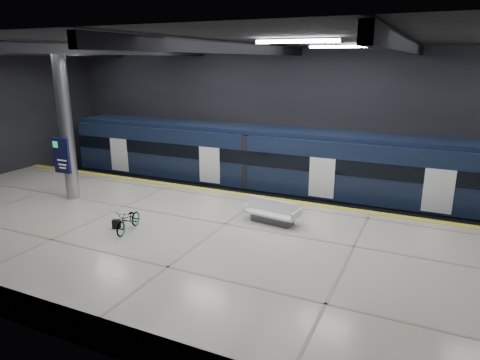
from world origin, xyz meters
The scene contains 10 objects.
ground centered at (0.00, 0.00, 0.00)m, with size 30.00×30.00×0.00m, color black.
room_shell centered at (0.00, 0.00, 5.72)m, with size 30.10×16.10×8.05m.
platform centered at (0.00, -2.50, 0.55)m, with size 30.00×11.00×1.10m, color #B4A998.
safety_strip centered at (0.00, 2.75, 1.11)m, with size 30.00×0.40×0.01m, color gold.
rails centered at (0.00, 5.50, 0.08)m, with size 30.00×1.52×0.16m.
train centered at (1.30, 5.50, 2.06)m, with size 29.40×2.84×3.79m.
bench centered at (1.62, -0.09, 1.44)m, with size 2.29×1.19×0.96m.
bicycle centered at (-2.99, -3.16, 1.54)m, with size 0.58×1.67×0.88m, color #99999E.
pannier_bag centered at (-3.59, -3.16, 1.28)m, with size 0.30×0.18×0.35m, color black.
info_column centered at (-8.00, -1.03, 4.46)m, with size 0.90×0.78×6.90m.
Camera 1 is at (7.16, -15.05, 7.34)m, focal length 32.00 mm.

